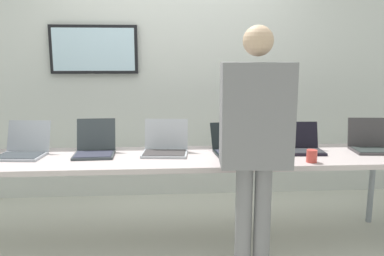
% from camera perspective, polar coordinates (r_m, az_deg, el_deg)
% --- Properties ---
extents(ground, '(8.00, 8.00, 0.04)m').
position_cam_1_polar(ground, '(3.32, -2.00, -16.71)').
color(ground, beige).
extents(back_wall, '(8.00, 0.11, 2.44)m').
position_cam_1_polar(back_wall, '(4.09, -2.92, 6.67)').
color(back_wall, silver).
rests_on(back_wall, ground).
extents(workbench, '(3.74, 0.70, 0.72)m').
position_cam_1_polar(workbench, '(3.06, -2.08, -4.96)').
color(workbench, '#B6A7A7').
rests_on(workbench, ground).
extents(laptop_station_0, '(0.38, 0.38, 0.26)m').
position_cam_1_polar(laptop_station_0, '(3.34, -23.85, -2.77)').
color(laptop_station_0, '#A9AEBA').
rests_on(laptop_station_0, workbench).
extents(laptop_station_1, '(0.33, 0.36, 0.27)m').
position_cam_1_polar(laptop_station_1, '(3.19, -14.31, -2.73)').
color(laptop_station_1, '#333A3E').
rests_on(laptop_station_1, workbench).
extents(laptop_station_2, '(0.39, 0.34, 0.27)m').
position_cam_1_polar(laptop_station_2, '(3.13, -4.01, -2.67)').
color(laptop_station_2, '#AEB2BB').
rests_on(laptop_station_2, workbench).
extents(laptop_station_3, '(0.34, 0.38, 0.23)m').
position_cam_1_polar(laptop_station_3, '(3.18, 6.05, -2.70)').
color(laptop_station_3, black).
rests_on(laptop_station_3, workbench).
extents(laptop_station_4, '(0.34, 0.30, 0.23)m').
position_cam_1_polar(laptop_station_4, '(3.31, 15.96, -2.46)').
color(laptop_station_4, black).
rests_on(laptop_station_4, workbench).
extents(laptop_station_5, '(0.38, 0.32, 0.26)m').
position_cam_1_polar(laptop_station_5, '(3.56, 25.33, -2.09)').
color(laptop_station_5, '#3A3739').
rests_on(laptop_station_5, workbench).
extents(person, '(0.46, 0.61, 1.69)m').
position_cam_1_polar(person, '(2.44, 9.43, -0.78)').
color(person, slate).
rests_on(person, ground).
extents(coffee_mug, '(0.08, 0.08, 0.09)m').
position_cam_1_polar(coffee_mug, '(3.00, 17.46, -4.02)').
color(coffee_mug, '#CB4138').
rests_on(coffee_mug, workbench).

